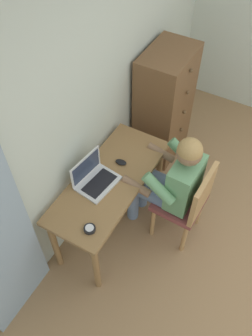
{
  "coord_description": "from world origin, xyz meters",
  "views": [
    {
      "loc": [
        -1.76,
        0.86,
        3.02
      ],
      "look_at": [
        -0.15,
        1.77,
        0.83
      ],
      "focal_mm": 37.67,
      "sensor_mm": 36.0,
      "label": 1
    }
  ],
  "objects_px": {
    "person_seated": "(171,180)",
    "desk_clock": "(90,229)",
    "computer_mouse": "(121,162)",
    "desk": "(110,188)",
    "dresser": "(164,105)",
    "chair": "(188,201)",
    "laptop": "(94,178)"
  },
  "relations": [
    {
      "from": "dresser",
      "to": "computer_mouse",
      "type": "bearing_deg",
      "value": -176.8
    },
    {
      "from": "dresser",
      "to": "desk",
      "type": "bearing_deg",
      "value": -177.11
    },
    {
      "from": "dresser",
      "to": "desk_clock",
      "type": "distance_m",
      "value": 1.69
    },
    {
      "from": "dresser",
      "to": "desk_clock",
      "type": "xyz_separation_m",
      "value": [
        -1.68,
        -0.18,
        0.12
      ]
    },
    {
      "from": "dresser",
      "to": "person_seated",
      "type": "relative_size",
      "value": 1.03
    },
    {
      "from": "person_seated",
      "to": "desk",
      "type": "bearing_deg",
      "value": 122.35
    },
    {
      "from": "desk_clock",
      "to": "computer_mouse",
      "type": "bearing_deg",
      "value": 10.46
    },
    {
      "from": "desk",
      "to": "computer_mouse",
      "type": "xyz_separation_m",
      "value": [
        0.2,
        0.0,
        0.13
      ]
    },
    {
      "from": "person_seated",
      "to": "desk_clock",
      "type": "height_order",
      "value": "person_seated"
    },
    {
      "from": "laptop",
      "to": "computer_mouse",
      "type": "relative_size",
      "value": 3.69
    },
    {
      "from": "laptop",
      "to": "desk",
      "type": "bearing_deg",
      "value": -49.4
    },
    {
      "from": "laptop",
      "to": "dresser",
      "type": "bearing_deg",
      "value": -1.59
    },
    {
      "from": "desk_clock",
      "to": "laptop",
      "type": "bearing_deg",
      "value": 28.43
    },
    {
      "from": "dresser",
      "to": "chair",
      "type": "xyz_separation_m",
      "value": [
        -0.93,
        -0.68,
        -0.12
      ]
    },
    {
      "from": "desk",
      "to": "desk_clock",
      "type": "xyz_separation_m",
      "value": [
        -0.48,
        -0.12,
        0.13
      ]
    },
    {
      "from": "chair",
      "to": "desk_clock",
      "type": "xyz_separation_m",
      "value": [
        -0.75,
        0.5,
        0.23
      ]
    },
    {
      "from": "chair",
      "to": "computer_mouse",
      "type": "relative_size",
      "value": 8.96
    },
    {
      "from": "chair",
      "to": "laptop",
      "type": "distance_m",
      "value": 0.84
    },
    {
      "from": "computer_mouse",
      "to": "chair",
      "type": "bearing_deg",
      "value": -89.1
    },
    {
      "from": "laptop",
      "to": "desk_clock",
      "type": "bearing_deg",
      "value": -151.57
    },
    {
      "from": "person_seated",
      "to": "desk_clock",
      "type": "relative_size",
      "value": 13.49
    },
    {
      "from": "chair",
      "to": "desk_clock",
      "type": "height_order",
      "value": "chair"
    },
    {
      "from": "desk",
      "to": "chair",
      "type": "distance_m",
      "value": 0.68
    },
    {
      "from": "desk",
      "to": "person_seated",
      "type": "relative_size",
      "value": 1.04
    },
    {
      "from": "dresser",
      "to": "chair",
      "type": "relative_size",
      "value": 1.39
    },
    {
      "from": "person_seated",
      "to": "computer_mouse",
      "type": "distance_m",
      "value": 0.45
    },
    {
      "from": "desk",
      "to": "computer_mouse",
      "type": "height_order",
      "value": "computer_mouse"
    },
    {
      "from": "computer_mouse",
      "to": "desk",
      "type": "bearing_deg",
      "value": 175.59
    },
    {
      "from": "laptop",
      "to": "desk_clock",
      "type": "relative_size",
      "value": 4.1
    },
    {
      "from": "desk",
      "to": "computer_mouse",
      "type": "relative_size",
      "value": 12.63
    },
    {
      "from": "chair",
      "to": "computer_mouse",
      "type": "height_order",
      "value": "chair"
    },
    {
      "from": "dresser",
      "to": "person_seated",
      "type": "bearing_deg",
      "value": -151.79
    }
  ]
}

